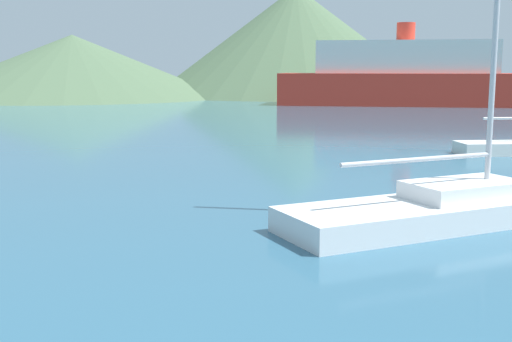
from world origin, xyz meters
The scene contains 4 objects.
sailboat_inner centered at (4.81, 14.61, 0.39)m, with size 8.44×5.23×10.51m.
ferry_distant centered at (14.61, 59.06, 2.50)m, with size 22.98×10.63×7.28m.
hill_west centered at (-19.27, 75.95, 3.54)m, with size 35.02×35.02×7.07m.
hill_central centered at (6.73, 82.50, 6.61)m, with size 35.80×35.80×13.23m.
Camera 1 is at (0.08, 1.28, 3.23)m, focal length 45.00 mm.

